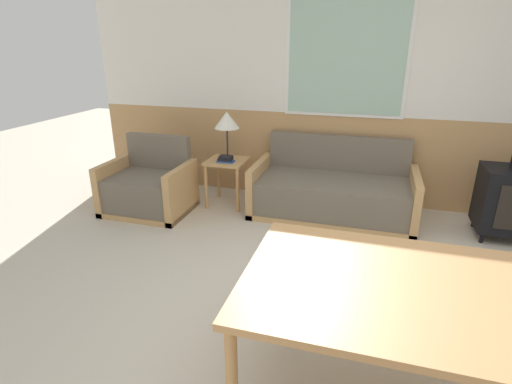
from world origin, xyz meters
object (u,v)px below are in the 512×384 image
at_px(armchair, 149,189).
at_px(wood_stove, 512,187).
at_px(couch, 333,193).
at_px(side_table, 227,169).
at_px(table_lamp, 227,121).
at_px(dining_table, 455,304).

distance_m(armchair, wood_stove, 3.86).
distance_m(couch, wood_stove, 1.77).
bearing_deg(couch, wood_stove, -2.95).
height_order(side_table, table_lamp, table_lamp).
height_order(side_table, dining_table, dining_table).
xyz_separation_m(side_table, wood_stove, (3.01, -0.04, 0.09)).
xyz_separation_m(couch, table_lamp, (-1.28, 0.03, 0.76)).
bearing_deg(side_table, wood_stove, -0.69).
relative_size(armchair, wood_stove, 0.38).
height_order(couch, table_lamp, table_lamp).
bearing_deg(table_lamp, wood_stove, -2.19).
distance_m(armchair, side_table, 0.95).
bearing_deg(dining_table, couch, 108.64).
bearing_deg(dining_table, wood_stove, 69.45).
bearing_deg(wood_stove, couch, 177.05).
height_order(side_table, wood_stove, wood_stove).
bearing_deg(side_table, couch, 2.43).
distance_m(side_table, table_lamp, 0.57).
bearing_deg(side_table, armchair, -150.87).
bearing_deg(dining_table, side_table, 130.75).
bearing_deg(table_lamp, armchair, -146.16).
bearing_deg(wood_stove, armchair, -173.78).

